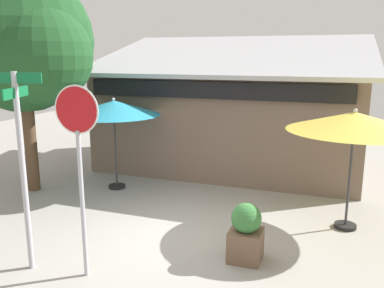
{
  "coord_description": "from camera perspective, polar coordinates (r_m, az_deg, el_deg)",
  "views": [
    {
      "loc": [
        2.75,
        -6.76,
        3.48
      ],
      "look_at": [
        -0.08,
        1.2,
        1.6
      ],
      "focal_mm": 37.58,
      "sensor_mm": 36.0,
      "label": 1
    }
  ],
  "objects": [
    {
      "name": "stop_sign",
      "position": [
        6.28,
        -15.76,
        -0.6
      ],
      "size": [
        0.74,
        0.07,
        3.06
      ],
      "color": "#A8AAB2",
      "rests_on": "ground"
    },
    {
      "name": "street_sign_post",
      "position": [
        6.85,
        -23.08,
        -1.3
      ],
      "size": [
        0.86,
        0.8,
        3.24
      ],
      "color": "#A8AAB2",
      "rests_on": "ground"
    },
    {
      "name": "patio_umbrella_teal_left",
      "position": [
        10.53,
        -11.05,
        4.98
      ],
      "size": [
        2.42,
        2.42,
        2.41
      ],
      "color": "black",
      "rests_on": "ground"
    },
    {
      "name": "cafe_building",
      "position": [
        12.71,
        5.59,
        3.84
      ],
      "size": [
        8.12,
        4.88,
        4.12
      ],
      "color": "#705B4C",
      "rests_on": "ground"
    },
    {
      "name": "patio_umbrella_mustard_center",
      "position": [
        8.42,
        22.05,
        2.89
      ],
      "size": [
        2.61,
        2.61,
        2.47
      ],
      "color": "black",
      "rests_on": "ground"
    },
    {
      "name": "ground_plane",
      "position": [
        8.11,
        -2.35,
        -13.28
      ],
      "size": [
        28.0,
        28.0,
        0.1
      ],
      "primitive_type": "cube",
      "color": "#9E9B93"
    },
    {
      "name": "shade_tree",
      "position": [
        10.72,
        -22.52,
        12.93
      ],
      "size": [
        3.83,
        3.47,
        5.55
      ],
      "color": "brown",
      "rests_on": "ground"
    },
    {
      "name": "sidewalk_planter",
      "position": [
        7.1,
        7.66,
        -12.39
      ],
      "size": [
        0.55,
        0.55,
        1.03
      ],
      "color": "brown",
      "rests_on": "ground"
    }
  ]
}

